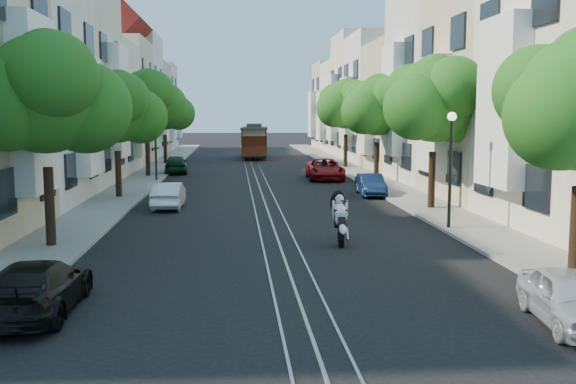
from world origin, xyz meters
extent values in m
plane|color=black|center=(0.00, 28.00, 0.00)|extent=(200.00, 200.00, 0.00)
cube|color=gray|center=(7.25, 28.00, 0.06)|extent=(2.50, 80.00, 0.12)
cube|color=gray|center=(-7.25, 28.00, 0.06)|extent=(2.50, 80.00, 0.12)
cube|color=gray|center=(-0.55, 28.00, 0.01)|extent=(0.06, 80.00, 0.02)
cube|color=gray|center=(0.00, 28.00, 0.01)|extent=(0.06, 80.00, 0.02)
cube|color=gray|center=(0.55, 28.00, 0.01)|extent=(0.06, 80.00, 0.02)
cube|color=tan|center=(0.00, 28.00, 0.00)|extent=(0.08, 80.00, 0.01)
cube|color=white|center=(8.20, 4.00, 4.62)|extent=(0.90, 3.04, 6.05)
cube|color=beige|center=(12.00, 12.00, 5.00)|extent=(7.00, 8.00, 10.00)
cube|color=white|center=(8.20, 12.00, 4.20)|extent=(0.90, 3.04, 5.50)
cube|color=silver|center=(12.00, 20.00, 6.00)|extent=(7.00, 8.00, 12.00)
cube|color=white|center=(8.20, 20.00, 5.04)|extent=(0.90, 3.04, 6.60)
cube|color=#C6B28C|center=(12.00, 28.00, 4.50)|extent=(7.00, 8.00, 9.00)
cube|color=white|center=(8.20, 28.00, 3.78)|extent=(0.90, 3.04, 4.95)
cube|color=white|center=(12.00, 36.00, 5.25)|extent=(7.00, 8.00, 10.50)
cube|color=white|center=(8.20, 36.00, 4.41)|extent=(0.90, 3.04, 5.78)
cube|color=beige|center=(12.00, 44.00, 5.75)|extent=(7.00, 8.00, 11.50)
cube|color=white|center=(8.20, 44.00, 4.83)|extent=(0.90, 3.04, 6.32)
cube|color=silver|center=(12.00, 52.00, 4.75)|extent=(7.00, 8.00, 9.50)
cube|color=white|center=(8.20, 52.00, 3.99)|extent=(0.90, 3.04, 5.23)
cube|color=beige|center=(12.00, 60.00, 5.00)|extent=(7.00, 8.00, 10.00)
cube|color=white|center=(8.20, 60.00, 4.20)|extent=(0.90, 3.04, 5.50)
cube|color=white|center=(-8.20, 4.00, 4.53)|extent=(0.90, 3.04, 5.93)
cube|color=white|center=(-12.00, 12.00, 4.90)|extent=(7.00, 8.00, 9.80)
cube|color=white|center=(-8.20, 12.00, 4.12)|extent=(0.90, 3.04, 5.39)
cube|color=beige|center=(-12.00, 20.00, 5.88)|extent=(7.00, 8.00, 11.76)
cube|color=white|center=(-8.20, 20.00, 4.94)|extent=(0.90, 3.04, 6.47)
cube|color=silver|center=(-12.00, 28.00, 4.41)|extent=(7.00, 8.00, 8.82)
cube|color=white|center=(-8.20, 28.00, 3.70)|extent=(0.90, 3.04, 4.85)
cube|color=beige|center=(-12.00, 36.00, 5.14)|extent=(7.00, 8.00, 10.29)
cube|color=white|center=(-8.20, 36.00, 4.32)|extent=(0.90, 3.04, 5.66)
cube|color=silver|center=(-12.00, 44.00, 5.63)|extent=(7.00, 8.00, 11.27)
cube|color=white|center=(-8.20, 44.00, 4.73)|extent=(0.90, 3.04, 6.20)
cube|color=#C6B28C|center=(-12.00, 52.00, 4.66)|extent=(7.00, 8.00, 9.31)
cube|color=white|center=(-8.20, 52.00, 3.91)|extent=(0.90, 3.04, 5.12)
cube|color=white|center=(-12.00, 60.00, 4.90)|extent=(7.00, 8.00, 9.80)
cube|color=white|center=(-8.20, 60.00, 4.12)|extent=(0.90, 3.04, 5.39)
cylinder|color=black|center=(7.20, -3.00, 1.26)|extent=(0.30, 0.30, 2.27)
sphere|color=#155214|center=(6.25, -3.70, 4.17)|extent=(2.64, 2.64, 2.64)
cylinder|color=black|center=(7.20, 9.00, 1.34)|extent=(0.30, 0.30, 2.45)
sphere|color=#155214|center=(7.20, 9.00, 4.81)|extent=(3.64, 3.64, 3.64)
sphere|color=#155214|center=(8.30, 9.50, 4.41)|extent=(2.91, 2.91, 2.91)
sphere|color=#155214|center=(6.25, 8.30, 4.51)|extent=(2.84, 2.84, 2.84)
sphere|color=#155214|center=(7.30, 9.10, 5.71)|extent=(2.18, 2.18, 2.18)
cylinder|color=black|center=(7.20, 20.00, 1.31)|extent=(0.30, 0.30, 2.38)
sphere|color=#155214|center=(7.20, 20.00, 4.68)|extent=(3.54, 3.54, 3.54)
sphere|color=#155214|center=(8.30, 20.50, 4.28)|extent=(2.83, 2.83, 2.83)
sphere|color=#155214|center=(6.25, 19.30, 4.38)|extent=(2.76, 2.76, 2.76)
sphere|color=#155214|center=(7.30, 20.10, 5.58)|extent=(2.12, 2.12, 2.12)
cylinder|color=black|center=(7.20, 31.00, 1.38)|extent=(0.30, 0.30, 2.52)
sphere|color=#155214|center=(7.20, 31.00, 4.94)|extent=(3.74, 3.74, 3.74)
sphere|color=#155214|center=(8.30, 31.50, 4.54)|extent=(3.00, 3.00, 3.00)
sphere|color=#155214|center=(6.25, 30.30, 4.64)|extent=(2.92, 2.92, 2.92)
sphere|color=#155214|center=(7.30, 31.10, 5.84)|extent=(2.25, 2.25, 2.25)
cylinder|color=black|center=(-7.20, 2.00, 1.34)|extent=(0.30, 0.30, 2.45)
sphere|color=#155214|center=(-7.20, 2.00, 4.81)|extent=(3.64, 3.64, 3.64)
sphere|color=#155214|center=(-6.10, 2.50, 4.41)|extent=(2.91, 2.91, 2.91)
sphere|color=#155214|center=(-8.15, 1.30, 4.51)|extent=(2.84, 2.84, 2.84)
sphere|color=#155214|center=(-7.10, 2.10, 5.71)|extent=(2.18, 2.18, 2.18)
cylinder|color=black|center=(-7.20, 14.00, 1.26)|extent=(0.30, 0.30, 2.27)
sphere|color=#155214|center=(-7.20, 14.00, 4.47)|extent=(3.38, 3.38, 3.38)
sphere|color=#155214|center=(-6.10, 14.50, 4.07)|extent=(2.70, 2.70, 2.70)
sphere|color=#155214|center=(-8.15, 13.30, 4.17)|extent=(2.64, 2.64, 2.64)
sphere|color=#155214|center=(-7.10, 14.10, 5.38)|extent=(2.03, 2.03, 2.03)
cylinder|color=black|center=(-7.20, 25.00, 1.43)|extent=(0.30, 0.30, 2.62)
sphere|color=#155214|center=(-7.20, 25.00, 5.14)|extent=(3.90, 3.90, 3.90)
sphere|color=#155214|center=(-6.10, 25.50, 4.74)|extent=(3.12, 3.12, 3.12)
sphere|color=#155214|center=(-8.15, 24.30, 4.84)|extent=(3.04, 3.04, 3.04)
sphere|color=#155214|center=(-7.10, 25.10, 6.04)|extent=(2.34, 2.34, 2.34)
cylinder|color=black|center=(-7.20, 36.00, 1.31)|extent=(0.30, 0.30, 2.38)
sphere|color=#155214|center=(-7.20, 36.00, 4.68)|extent=(3.54, 3.54, 3.54)
sphere|color=#155214|center=(-6.10, 36.50, 4.28)|extent=(2.83, 2.83, 2.83)
sphere|color=#155214|center=(-8.15, 35.30, 4.38)|extent=(2.76, 2.76, 2.76)
sphere|color=#155214|center=(-7.10, 36.10, 5.58)|extent=(2.12, 2.12, 2.12)
cylinder|color=black|center=(6.30, 4.00, 2.12)|extent=(0.12, 0.12, 4.00)
sphere|color=#FFF2CC|center=(6.30, 4.00, 4.12)|extent=(0.32, 0.32, 0.32)
cylinder|color=black|center=(-6.30, 22.00, 2.12)|extent=(0.12, 0.12, 4.00)
sphere|color=#FFF2CC|center=(-6.30, 22.00, 4.12)|extent=(0.32, 0.32, 0.32)
torus|color=black|center=(1.93, 1.53, 0.33)|extent=(0.21, 0.82, 0.81)
torus|color=black|center=(2.01, 2.68, 1.27)|extent=(0.64, 0.67, 0.79)
ellipsoid|color=silver|center=(1.96, 2.02, 0.97)|extent=(0.54, 1.12, 1.04)
ellipsoid|color=silver|center=(1.95, 1.71, 1.13)|extent=(0.44, 0.63, 0.58)
cube|color=black|center=(1.92, 1.32, 0.83)|extent=(0.26, 0.54, 0.46)
cube|color=silver|center=(1.94, 1.69, 1.04)|extent=(0.39, 0.61, 0.25)
sphere|color=black|center=(1.97, 2.04, 1.10)|extent=(0.28, 0.28, 0.28)
cube|color=black|center=(0.50, 43.09, 0.44)|extent=(2.61, 7.92, 0.29)
cube|color=#4F1E0D|center=(0.50, 43.09, 1.61)|extent=(2.57, 4.99, 2.35)
cube|color=beige|center=(0.50, 43.09, 2.49)|extent=(2.62, 5.04, 0.59)
cube|color=#2D2D30|center=(0.50, 43.09, 2.88)|extent=(2.81, 7.93, 0.18)
cube|color=#2D2D30|center=(0.50, 43.09, 3.13)|extent=(1.57, 4.46, 0.34)
imported|color=#AEB3BA|center=(5.21, -6.45, 0.55)|extent=(1.69, 3.39, 1.11)
imported|color=#0C1B3D|center=(5.60, 14.15, 0.56)|extent=(1.35, 3.48, 1.13)
imported|color=maroon|center=(4.40, 22.58, 0.68)|extent=(2.44, 4.95, 1.35)
imported|color=black|center=(-5.60, -4.80, 0.58)|extent=(1.64, 4.01, 1.16)
imported|color=silver|center=(-4.40, 10.58, 0.58)|extent=(1.28, 3.56, 1.17)
imported|color=black|center=(-5.60, 27.65, 0.66)|extent=(1.90, 4.02, 1.33)
camera|label=1|loc=(-1.43, -18.37, 4.20)|focal=40.00mm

